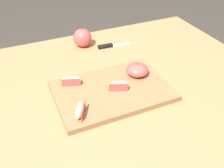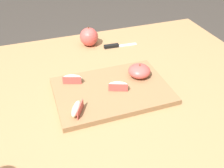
% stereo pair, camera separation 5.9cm
% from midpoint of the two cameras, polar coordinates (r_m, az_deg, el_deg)
% --- Properties ---
extents(dining_table, '(1.43, 1.00, 0.76)m').
position_cam_midpoint_polar(dining_table, '(0.97, -2.42, -6.58)').
color(dining_table, '#9E754C').
rests_on(dining_table, ground_plane).
extents(cutting_board, '(0.41, 0.28, 0.02)m').
position_cam_midpoint_polar(cutting_board, '(0.92, 1.84, -1.55)').
color(cutting_board, olive).
rests_on(cutting_board, dining_table).
extents(apple_half_skin_up, '(0.08, 0.08, 0.05)m').
position_cam_midpoint_polar(apple_half_skin_up, '(0.97, 7.88, 2.88)').
color(apple_half_skin_up, '#D14C47').
rests_on(apple_half_skin_up, cutting_board).
extents(apple_wedge_middle, '(0.06, 0.07, 0.03)m').
position_cam_midpoint_polar(apple_wedge_middle, '(0.81, -5.84, -5.59)').
color(apple_wedge_middle, '#F4EACC').
rests_on(apple_wedge_middle, cutting_board).
extents(apple_wedge_right, '(0.08, 0.05, 0.03)m').
position_cam_midpoint_polar(apple_wedge_right, '(0.94, -7.10, 1.18)').
color(apple_wedge_right, '#F4EACC').
rests_on(apple_wedge_right, cutting_board).
extents(apple_wedge_front, '(0.08, 0.05, 0.03)m').
position_cam_midpoint_polar(apple_wedge_front, '(0.90, 3.28, -0.41)').
color(apple_wedge_front, '#F4EACC').
rests_on(apple_wedge_front, cutting_board).
extents(paring_knife, '(0.16, 0.03, 0.01)m').
position_cam_midpoint_polar(paring_knife, '(1.21, 1.89, 8.52)').
color(paring_knife, silver).
rests_on(paring_knife, dining_table).
extents(whole_apple_pink_lady, '(0.09, 0.09, 0.09)m').
position_cam_midpoint_polar(whole_apple_pink_lady, '(1.22, -3.77, 10.48)').
color(whole_apple_pink_lady, '#D14C47').
rests_on(whole_apple_pink_lady, dining_table).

